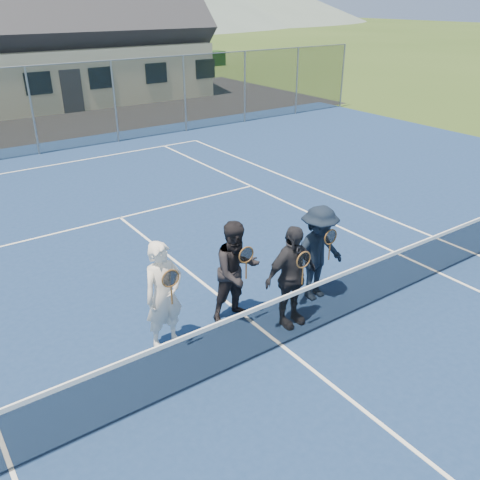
{
  "coord_description": "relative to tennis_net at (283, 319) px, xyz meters",
  "views": [
    {
      "loc": [
        -4.36,
        -4.98,
        5.06
      ],
      "look_at": [
        0.24,
        1.5,
        1.25
      ],
      "focal_mm": 38.0,
      "sensor_mm": 36.0,
      "label": 1
    }
  ],
  "objects": [
    {
      "name": "player_a",
      "position": [
        -1.46,
        1.13,
        0.38
      ],
      "size": [
        0.69,
        0.52,
        1.8
      ],
      "color": "white",
      "rests_on": "court_surface"
    },
    {
      "name": "court_surface",
      "position": [
        0.0,
        0.0,
        -0.53
      ],
      "size": [
        30.0,
        30.0,
        0.02
      ],
      "primitive_type": "cube",
      "color": "navy",
      "rests_on": "ground"
    },
    {
      "name": "tennis_net",
      "position": [
        0.0,
        0.0,
        0.0
      ],
      "size": [
        11.68,
        0.08,
        1.1
      ],
      "color": "slate",
      "rests_on": "ground"
    },
    {
      "name": "player_d",
      "position": [
        1.45,
        0.8,
        0.38
      ],
      "size": [
        1.19,
        0.72,
        1.8
      ],
      "color": "black",
      "rests_on": "court_surface"
    },
    {
      "name": "perimeter_fence",
      "position": [
        0.0,
        13.5,
        0.99
      ],
      "size": [
        30.07,
        0.07,
        3.02
      ],
      "color": "slate",
      "rests_on": "ground"
    },
    {
      "name": "player_b",
      "position": [
        -0.12,
        1.1,
        0.38
      ],
      "size": [
        0.89,
        0.7,
        1.8
      ],
      "color": "black",
      "rests_on": "court_surface"
    },
    {
      "name": "court_markings",
      "position": [
        0.0,
        0.0,
        -0.51
      ],
      "size": [
        11.03,
        23.83,
        0.01
      ],
      "color": "white",
      "rests_on": "court_surface"
    },
    {
      "name": "player_c",
      "position": [
        0.51,
        0.44,
        0.38
      ],
      "size": [
        1.06,
        0.51,
        1.8
      ],
      "color": "#222227",
      "rests_on": "court_surface"
    },
    {
      "name": "clubhouse",
      "position": [
        4.0,
        24.0,
        3.45
      ],
      "size": [
        15.6,
        8.2,
        7.7
      ],
      "color": "beige",
      "rests_on": "ground"
    }
  ]
}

